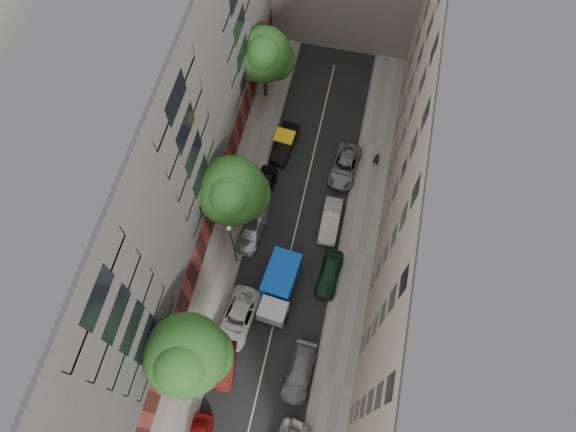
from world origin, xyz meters
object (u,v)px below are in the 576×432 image
(car_left_2, at_px, (238,318))
(car_right_2, at_px, (329,274))
(car_left_1, at_px, (226,364))
(car_right_3, at_px, (330,221))
(car_left_4, at_px, (264,187))
(car_left_3, at_px, (252,231))
(car_right_1, at_px, (299,373))
(pedestrian, at_px, (376,159))
(tree_mid, at_px, (233,193))
(tree_far, at_px, (264,57))
(car_left_5, at_px, (284,143))
(car_right_4, at_px, (345,166))
(lamp_post, at_px, (232,242))
(tree_near, at_px, (187,357))
(tarp_truck, at_px, (279,286))

(car_left_2, relative_size, car_right_2, 1.25)
(car_left_1, distance_m, car_right_3, 14.68)
(car_left_4, bearing_deg, car_left_2, -83.59)
(car_left_2, height_order, car_left_3, car_left_2)
(car_left_3, xyz_separation_m, car_right_3, (6.38, 2.37, 0.07))
(car_right_1, xyz_separation_m, car_right_3, (0.00, 12.97, 0.04))
(pedestrian, bearing_deg, car_left_4, 28.33)
(car_left_4, xyz_separation_m, tree_mid, (-1.38, -3.57, 4.90))
(tree_far, bearing_deg, tree_mid, -86.47)
(car_left_5, xyz_separation_m, car_right_1, (5.60, -19.80, -0.07))
(car_right_3, distance_m, car_right_4, 5.64)
(car_left_3, xyz_separation_m, car_right_1, (6.38, -10.60, 0.02))
(tree_far, bearing_deg, car_left_5, -60.76)
(tree_mid, bearing_deg, car_left_4, 68.89)
(car_right_1, relative_size, tree_mid, 0.55)
(car_right_3, bearing_deg, car_right_2, -81.21)
(lamp_post, relative_size, pedestrian, 4.18)
(car_left_1, distance_m, car_right_4, 20.08)
(car_right_3, xyz_separation_m, lamp_post, (-7.00, -5.11, 3.66))
(tree_near, height_order, pedestrian, tree_near)
(car_left_2, distance_m, pedestrian, 18.80)
(car_left_1, bearing_deg, car_right_4, 65.93)
(tarp_truck, height_order, car_left_2, tarp_truck)
(car_left_4, distance_m, car_left_5, 4.97)
(car_left_5, distance_m, tree_near, 22.12)
(car_right_4, bearing_deg, car_left_3, -124.68)
(car_left_3, height_order, car_right_1, car_right_1)
(car_right_2, distance_m, lamp_post, 8.62)
(pedestrian, bearing_deg, lamp_post, 50.94)
(car_right_4, bearing_deg, pedestrian, 28.44)
(tree_far, distance_m, lamp_post, 17.48)
(lamp_post, bearing_deg, car_right_4, 55.90)
(tree_near, height_order, lamp_post, tree_near)
(car_right_4, height_order, tree_mid, tree_mid)
(tree_near, bearing_deg, car_right_3, 63.20)
(car_right_4, height_order, tree_near, tree_near)
(car_left_3, height_order, tree_near, tree_near)
(car_left_1, xyz_separation_m, car_right_4, (5.87, 19.20, 0.03))
(car_left_1, height_order, car_right_2, car_right_2)
(car_left_5, distance_m, car_right_2, 13.25)
(car_left_1, bearing_deg, tree_near, -159.35)
(tree_near, relative_size, pedestrian, 5.73)
(tree_far, height_order, pedestrian, tree_far)
(car_left_4, height_order, tree_mid, tree_mid)
(car_left_4, height_order, tree_near, tree_near)
(car_right_1, bearing_deg, car_left_1, -170.53)
(car_right_1, height_order, lamp_post, lamp_post)
(car_left_1, relative_size, car_left_2, 0.75)
(tree_near, bearing_deg, pedestrian, 64.27)
(tree_mid, bearing_deg, car_left_5, 75.59)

